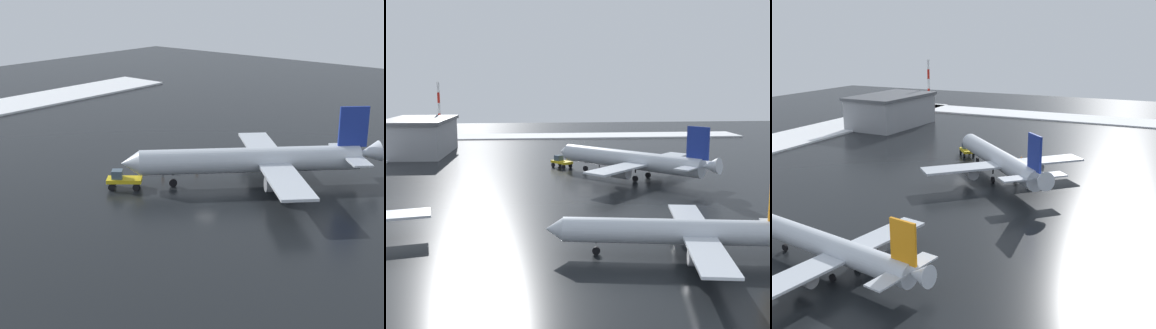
% 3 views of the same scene
% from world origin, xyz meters
% --- Properties ---
extents(ground_plane, '(240.00, 240.00, 0.00)m').
position_xyz_m(ground_plane, '(0.00, 0.00, 0.00)').
color(ground_plane, black).
extents(snow_bank_left, '(14.00, 116.00, 0.42)m').
position_xyz_m(snow_bank_left, '(-67.00, 0.00, 0.21)').
color(snow_bank_left, white).
rests_on(snow_bank_left, ground_plane).
extents(airplane_far_rear, '(27.76, 27.50, 10.48)m').
position_xyz_m(airplane_far_rear, '(1.84, 8.69, 3.46)').
color(airplane_far_rear, silver).
rests_on(airplane_far_rear, ground_plane).
extents(airplane_parked_portside, '(22.98, 27.53, 8.20)m').
position_xyz_m(airplane_parked_portside, '(42.25, 5.36, 2.71)').
color(airplane_parked_portside, silver).
rests_on(airplane_parked_portside, ground_plane).
extents(pushback_tug, '(4.95, 4.62, 2.50)m').
position_xyz_m(pushback_tug, '(-10.98, -3.87, 1.28)').
color(pushback_tug, gold).
rests_on(pushback_tug, ground_plane).
extents(ground_crew_mid_apron, '(0.36, 0.36, 1.71)m').
position_xyz_m(ground_crew_mid_apron, '(-8.80, 9.11, 0.97)').
color(ground_crew_mid_apron, black).
rests_on(ground_crew_mid_apron, ground_plane).
extents(ground_crew_by_nose_gear, '(0.36, 0.36, 1.71)m').
position_xyz_m(ground_crew_by_nose_gear, '(-11.25, 4.36, 0.97)').
color(ground_crew_by_nose_gear, black).
rests_on(ground_crew_by_nose_gear, ground_plane).
extents(antenna_mast, '(0.70, 0.70, 17.65)m').
position_xyz_m(antenna_mast, '(-51.53, -35.97, 8.83)').
color(antenna_mast, red).
rests_on(antenna_mast, ground_plane).
extents(cargo_hangar, '(25.47, 15.80, 8.80)m').
position_xyz_m(cargo_hangar, '(-33.10, -37.57, 4.44)').
color(cargo_hangar, gray).
rests_on(cargo_hangar, ground_plane).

